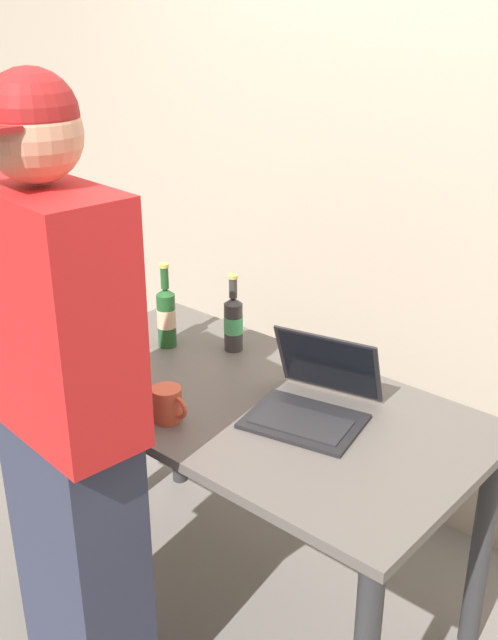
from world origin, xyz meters
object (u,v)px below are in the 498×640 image
Objects in this scene: laptop at (313,398)px; person_figure at (66,423)px; beer_bottle_brown at (233,322)px; coffee_mug at (168,404)px; beer_bottle_green at (166,315)px.

person_figure reaches higher than laptop.
coffee_mug is at bearing -69.63° from beer_bottle_brown.
coffee_mug is at bearing -42.90° from beer_bottle_green.
beer_bottle_green is (-0.65, 0.04, 0.06)m from laptop.
beer_bottle_green is at bearing 176.50° from laptop.
person_figure is (0.33, -0.65, 0.00)m from beer_bottle_green.
person_figure is at bearing -96.94° from coffee_mug.
beer_bottle_brown is 0.78m from person_figure.
beer_bottle_green reaches higher than coffee_mug.
beer_bottle_green is at bearing 137.10° from coffee_mug.
coffee_mug is (0.04, 0.31, -0.06)m from person_figure.
beer_bottle_brown is 0.23m from beer_bottle_green.
coffee_mug is at bearing 83.06° from person_figure.
person_figure reaches higher than beer_bottle_brown.
laptop is at bearing -19.94° from beer_bottle_brown.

